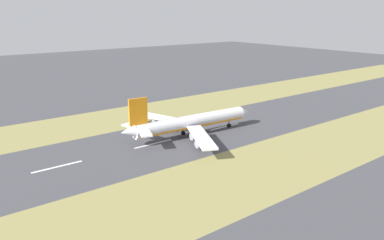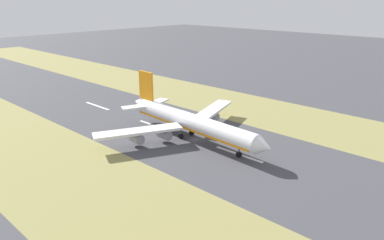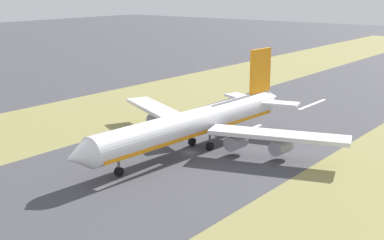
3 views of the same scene
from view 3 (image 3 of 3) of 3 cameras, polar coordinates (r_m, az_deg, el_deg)
ground_plane at (r=116.72m, az=-0.18°, el=-3.48°), size 800.00×800.00×0.00m
grass_median_east at (r=147.55m, az=-14.14°, el=-0.14°), size 40.00×600.00×0.01m
centreline_dash_near at (r=167.74m, az=12.73°, el=1.65°), size 1.20×18.00×0.01m
centreline_dash_mid at (r=133.43m, az=5.40°, el=-1.27°), size 1.20×18.00×0.01m
centreline_dash_far at (r=103.31m, az=-6.60°, el=-5.97°), size 1.20×18.00×0.01m
airplane_main_jet at (r=117.64m, az=0.61°, el=-0.29°), size 64.02×67.21×20.20m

